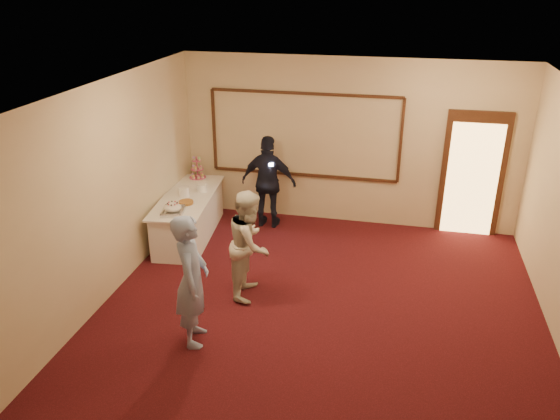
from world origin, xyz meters
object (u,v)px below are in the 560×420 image
object	(u,v)px
plate_stack_a	(184,191)
woman	(250,244)
tart	(186,203)
buffet_table	(189,216)
man	(192,280)
plate_stack_b	(202,187)
cupcake_stand	(197,169)
guest	(269,182)
pavlova_tray	(173,209)

from	to	relation	value
plate_stack_a	woman	size ratio (longest dim) A/B	0.12
plate_stack_a	tart	size ratio (longest dim) A/B	0.69
buffet_table	man	size ratio (longest dim) A/B	1.29
plate_stack_b	woman	world-z (taller)	woman
tart	woman	xyz separation A→B (m)	(1.42, -1.18, -0.01)
plate_stack_a	tart	world-z (taller)	plate_stack_a
cupcake_stand	plate_stack_a	world-z (taller)	cupcake_stand
man	guest	xyz separation A→B (m)	(0.10, 3.51, -0.02)
pavlova_tray	woman	world-z (taller)	woman
woman	guest	world-z (taller)	guest
pavlova_tray	plate_stack_b	world-z (taller)	pavlova_tray
man	woman	world-z (taller)	man
pavlova_tray	plate_stack_b	bearing A→B (deg)	82.46
plate_stack_a	tart	distance (m)	0.39
man	guest	size ratio (longest dim) A/B	1.02
cupcake_stand	guest	xyz separation A→B (m)	(1.40, -0.14, -0.09)
cupcake_stand	man	distance (m)	3.88
plate_stack_a	woman	distance (m)	2.21
pavlova_tray	plate_stack_a	world-z (taller)	pavlova_tray
pavlova_tray	guest	world-z (taller)	guest
buffet_table	tart	xyz separation A→B (m)	(0.12, -0.35, 0.41)
plate_stack_a	guest	distance (m)	1.51
plate_stack_a	pavlova_tray	bearing A→B (deg)	-81.73
buffet_table	woman	world-z (taller)	woman
tart	man	bearing A→B (deg)	-66.71
plate_stack_a	plate_stack_b	xyz separation A→B (m)	(0.23, 0.26, -0.00)
pavlova_tray	tart	bearing A→B (deg)	79.84
buffet_table	woman	xyz separation A→B (m)	(1.54, -1.53, 0.40)
buffet_table	pavlova_tray	size ratio (longest dim) A/B	4.57
pavlova_tray	tart	world-z (taller)	pavlova_tray
plate_stack_b	man	xyz separation A→B (m)	(0.97, -3.01, 0.02)
pavlova_tray	woman	bearing A→B (deg)	-28.42
tart	plate_stack_b	bearing A→B (deg)	84.12
buffet_table	cupcake_stand	bearing A→B (deg)	99.55
cupcake_stand	plate_stack_b	xyz separation A→B (m)	(0.33, -0.64, -0.09)
buffet_table	woman	size ratio (longest dim) A/B	1.41
woman	guest	distance (m)	2.31
plate_stack_b	buffet_table	bearing A→B (deg)	-125.28
guest	cupcake_stand	bearing A→B (deg)	-3.75
pavlova_tray	man	xyz separation A→B (m)	(1.10, -2.03, 0.02)
tart	buffet_table	bearing A→B (deg)	108.29
pavlova_tray	tart	size ratio (longest dim) A/B	1.74
man	guest	distance (m)	3.51
pavlova_tray	tart	xyz separation A→B (m)	(0.07, 0.38, -0.05)
cupcake_stand	tart	distance (m)	1.28
cupcake_stand	plate_stack_b	world-z (taller)	cupcake_stand
pavlova_tray	woman	xyz separation A→B (m)	(1.49, -0.81, -0.05)
pavlova_tray	man	size ratio (longest dim) A/B	0.28
guest	woman	bearing A→B (deg)	99.17
pavlova_tray	cupcake_stand	xyz separation A→B (m)	(-0.20, 1.62, 0.09)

